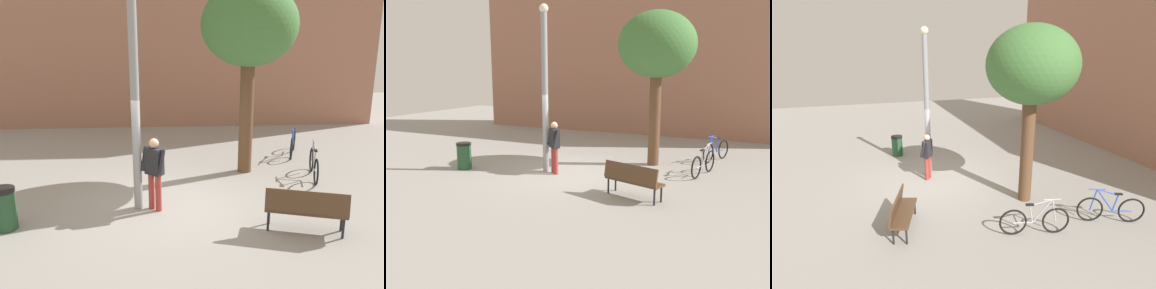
{
  "view_description": "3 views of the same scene",
  "coord_description": "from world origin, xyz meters",
  "views": [
    {
      "loc": [
        -0.04,
        -8.86,
        3.86
      ],
      "look_at": [
        0.67,
        1.27,
        1.11
      ],
      "focal_mm": 38.19,
      "sensor_mm": 36.0,
      "label": 1
    },
    {
      "loc": [
        5.7,
        -11.14,
        3.32
      ],
      "look_at": [
        -0.14,
        1.26,
        0.7
      ],
      "focal_mm": 37.33,
      "sensor_mm": 36.0,
      "label": 2
    },
    {
      "loc": [
        10.1,
        -2.28,
        4.51
      ],
      "look_at": [
        -0.28,
        1.14,
        1.17
      ],
      "focal_mm": 29.05,
      "sensor_mm": 36.0,
      "label": 3
    }
  ],
  "objects": [
    {
      "name": "bicycle_blue",
      "position": [
        4.19,
        3.84,
        0.38
      ],
      "size": [
        0.71,
        1.7,
        0.97
      ],
      "color": "black",
      "rests_on": "ground_plane"
    },
    {
      "name": "ground_plane",
      "position": [
        0.0,
        0.0,
        0.0
      ],
      "size": [
        36.0,
        36.0,
        0.0
      ],
      "primitive_type": "plane",
      "color": "gray"
    },
    {
      "name": "plaza_tree",
      "position": [
        2.27,
        2.29,
        4.03
      ],
      "size": [
        2.6,
        2.6,
        5.21
      ],
      "color": "brown",
      "rests_on": "ground_plane"
    },
    {
      "name": "park_bench",
      "position": [
        2.74,
        -1.57,
        0.55
      ],
      "size": [
        1.67,
        0.93,
        0.92
      ],
      "color": "#513823",
      "rests_on": "ground_plane"
    },
    {
      "name": "bicycle_silver",
      "position": [
        4.07,
        1.59,
        0.38
      ],
      "size": [
        0.48,
        1.77,
        0.97
      ],
      "color": "black",
      "rests_on": "ground_plane"
    },
    {
      "name": "lamppost",
      "position": [
        -0.65,
        -0.12,
        2.77
      ],
      "size": [
        0.28,
        0.28,
        5.26
      ],
      "color": "gray",
      "rests_on": "ground_plane"
    },
    {
      "name": "person_by_lamppost",
      "position": [
        -0.27,
        -0.24,
        0.97
      ],
      "size": [
        0.6,
        0.55,
        1.67
      ],
      "color": "#9E3833",
      "rests_on": "ground_plane"
    },
    {
      "name": "trash_bin",
      "position": [
        -3.3,
        -0.98,
        0.45
      ],
      "size": [
        0.49,
        0.49,
        0.89
      ],
      "color": "#234C2D",
      "rests_on": "ground_plane"
    }
  ]
}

